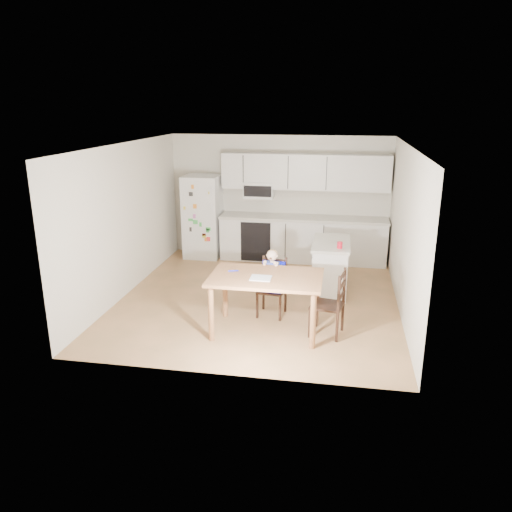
{
  "coord_description": "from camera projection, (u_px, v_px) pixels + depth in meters",
  "views": [
    {
      "loc": [
        1.28,
        -7.64,
        3.12
      ],
      "look_at": [
        0.06,
        -0.63,
        0.92
      ],
      "focal_mm": 35.0,
      "sensor_mm": 36.0,
      "label": 1
    }
  ],
  "objects": [
    {
      "name": "toddler_spoon",
      "position": [
        233.0,
        271.0,
        7.06
      ],
      "size": [
        0.12,
        0.06,
        0.02
      ],
      "primitive_type": "cylinder",
      "rotation": [
        0.0,
        1.57,
        0.35
      ],
      "color": "#0C11B2",
      "rests_on": "dining_table"
    },
    {
      "name": "dining_table",
      "position": [
        266.0,
        284.0,
        6.91
      ],
      "size": [
        1.55,
        1.0,
        0.83
      ],
      "color": "brown",
      "rests_on": "ground"
    },
    {
      "name": "kitchen_island",
      "position": [
        330.0,
        266.0,
        8.52
      ],
      "size": [
        0.62,
        1.18,
        0.87
      ],
      "color": "silver",
      "rests_on": "ground"
    },
    {
      "name": "room",
      "position": [
        264.0,
        218.0,
        8.41
      ],
      "size": [
        4.52,
        5.01,
        2.51
      ],
      "color": "olive",
      "rests_on": "ground"
    },
    {
      "name": "red_cup",
      "position": [
        340.0,
        245.0,
        8.01
      ],
      "size": [
        0.08,
        0.08,
        0.11
      ],
      "primitive_type": "cylinder",
      "color": "red",
      "rests_on": "kitchen_island"
    },
    {
      "name": "refrigerator",
      "position": [
        203.0,
        217.0,
        10.35
      ],
      "size": [
        0.72,
        0.7,
        1.7
      ],
      "primitive_type": "cube",
      "color": "silver",
      "rests_on": "ground"
    },
    {
      "name": "napkin",
      "position": [
        261.0,
        278.0,
        6.78
      ],
      "size": [
        0.28,
        0.25,
        0.01
      ],
      "primitive_type": "cube",
      "color": "#B0B0B5",
      "rests_on": "dining_table"
    },
    {
      "name": "chair_booster",
      "position": [
        273.0,
        275.0,
        7.51
      ],
      "size": [
        0.43,
        0.43,
        1.04
      ],
      "rotation": [
        0.0,
        0.0,
        -0.12
      ],
      "color": "black",
      "rests_on": "ground"
    },
    {
      "name": "chair_side",
      "position": [
        334.0,
        299.0,
        6.84
      ],
      "size": [
        0.49,
        0.49,
        0.95
      ],
      "rotation": [
        0.0,
        0.0,
        -1.76
      ],
      "color": "black",
      "rests_on": "ground"
    },
    {
      "name": "kitchen_run",
      "position": [
        302.0,
        218.0,
        10.09
      ],
      "size": [
        3.37,
        0.62,
        2.15
      ],
      "color": "silver",
      "rests_on": "ground"
    }
  ]
}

